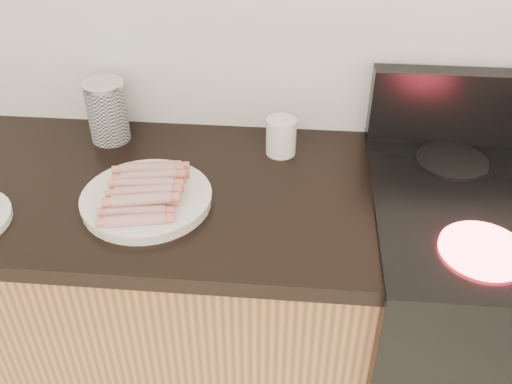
# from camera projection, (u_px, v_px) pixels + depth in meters

# --- Properties ---
(stove) EXTENTS (0.76, 0.65, 0.91)m
(stove) POSITION_uv_depth(u_px,v_px,m) (493.00, 337.00, 1.57)
(stove) COLOR black
(stove) RESTS_ON floor
(burner_near_left) EXTENTS (0.18, 0.18, 0.01)m
(burner_near_left) POSITION_uv_depth(u_px,v_px,m) (483.00, 250.00, 1.18)
(burner_near_left) COLOR #FF1E2D
(burner_near_left) RESTS_ON stove
(burner_far_left) EXTENTS (0.18, 0.18, 0.01)m
(burner_far_left) POSITION_uv_depth(u_px,v_px,m) (452.00, 161.00, 1.45)
(burner_far_left) COLOR black
(burner_far_left) RESTS_ON stove
(main_plate) EXTENTS (0.31, 0.31, 0.02)m
(main_plate) POSITION_uv_depth(u_px,v_px,m) (147.00, 200.00, 1.33)
(main_plate) COLOR silver
(main_plate) RESTS_ON counter_slab
(hotdog_pile) EXTENTS (0.13, 0.25, 0.05)m
(hotdog_pile) POSITION_uv_depth(u_px,v_px,m) (145.00, 189.00, 1.31)
(hotdog_pile) COLOR maroon
(hotdog_pile) RESTS_ON main_plate
(canister) EXTENTS (0.11, 0.11, 0.17)m
(canister) POSITION_uv_depth(u_px,v_px,m) (107.00, 111.00, 1.52)
(canister) COLOR white
(canister) RESTS_ON counter_slab
(mug) EXTENTS (0.10, 0.10, 0.10)m
(mug) POSITION_uv_depth(u_px,v_px,m) (281.00, 136.00, 1.48)
(mug) COLOR white
(mug) RESTS_ON counter_slab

